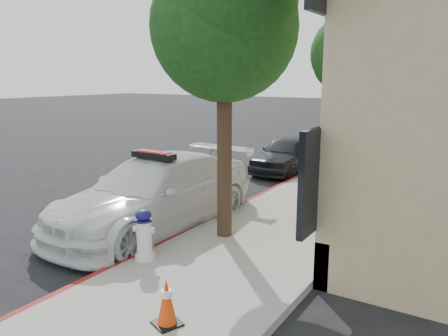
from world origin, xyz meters
TOP-DOWN VIEW (x-y plane):
  - ground at (0.00, 0.00)m, footprint 120.00×120.00m
  - sidewalk at (3.60, 10.00)m, footprint 3.20×50.00m
  - curb_strip at (2.06, 10.00)m, footprint 0.12×50.00m
  - tree_near at (2.93, -2.01)m, footprint 2.92×2.82m
  - tree_mid at (2.93, 5.99)m, footprint 2.77×2.64m
  - tree_far at (2.93, 13.99)m, footprint 3.10×3.00m
  - police_car at (1.10, -2.06)m, footprint 2.48×5.59m
  - parked_car_mid at (1.20, 5.00)m, footprint 1.55×3.83m
  - parked_car_far at (1.20, 15.55)m, footprint 1.63×4.41m
  - fire_hydrant at (2.35, -3.80)m, footprint 0.39×0.36m
  - traffic_cone at (4.03, -5.23)m, footprint 0.43×0.43m

SIDE VIEW (x-z plane):
  - ground at x=0.00m, z-range 0.00..0.00m
  - sidewalk at x=3.60m, z-range 0.00..0.15m
  - curb_strip at x=2.06m, z-range 0.00..0.15m
  - traffic_cone at x=4.03m, z-range 0.15..0.79m
  - fire_hydrant at x=2.35m, z-range 0.14..1.06m
  - parked_car_mid at x=1.20m, z-range 0.00..1.30m
  - parked_car_far at x=1.20m, z-range 0.00..1.44m
  - police_car at x=1.10m, z-range -0.07..1.67m
  - tree_mid at x=2.93m, z-range 1.45..6.88m
  - tree_near at x=2.93m, z-range 1.46..7.08m
  - tree_far at x=2.93m, z-range 1.48..7.29m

